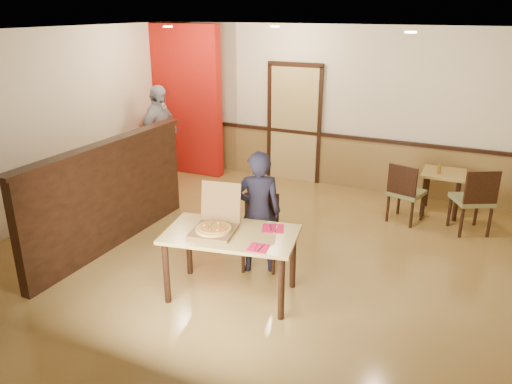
# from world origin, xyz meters

# --- Properties ---
(floor) EXTENTS (7.00, 7.00, 0.00)m
(floor) POSITION_xyz_m (0.00, 0.00, 0.00)
(floor) COLOR #A27E3F
(floor) RESTS_ON ground
(ceiling) EXTENTS (7.00, 7.00, 0.00)m
(ceiling) POSITION_xyz_m (0.00, 0.00, 2.80)
(ceiling) COLOR black
(ceiling) RESTS_ON wall_back
(wall_back) EXTENTS (7.00, 0.00, 7.00)m
(wall_back) POSITION_xyz_m (0.00, 3.50, 1.40)
(wall_back) COLOR beige
(wall_back) RESTS_ON floor
(wall_left) EXTENTS (0.00, 7.00, 7.00)m
(wall_left) POSITION_xyz_m (-3.50, 0.00, 1.40)
(wall_left) COLOR beige
(wall_left) RESTS_ON floor
(wainscot_back) EXTENTS (7.00, 0.04, 0.90)m
(wainscot_back) POSITION_xyz_m (0.00, 3.47, 0.45)
(wainscot_back) COLOR olive
(wainscot_back) RESTS_ON floor
(chair_rail_back) EXTENTS (7.00, 0.06, 0.06)m
(chair_rail_back) POSITION_xyz_m (0.00, 3.45, 0.92)
(chair_rail_back) COLOR black
(chair_rail_back) RESTS_ON wall_back
(back_door) EXTENTS (0.90, 0.06, 2.10)m
(back_door) POSITION_xyz_m (-0.80, 3.46, 1.05)
(back_door) COLOR tan
(back_door) RESTS_ON wall_back
(booth_partition) EXTENTS (0.20, 3.10, 1.44)m
(booth_partition) POSITION_xyz_m (-2.00, -0.20, 0.74)
(booth_partition) COLOR black
(booth_partition) RESTS_ON floor
(red_accent_panel) EXTENTS (1.60, 0.20, 2.78)m
(red_accent_panel) POSITION_xyz_m (-2.90, 3.00, 1.40)
(red_accent_panel) COLOR #A7130B
(red_accent_panel) RESTS_ON floor
(spot_a) EXTENTS (0.14, 0.14, 0.02)m
(spot_a) POSITION_xyz_m (-2.30, 1.80, 2.78)
(spot_a) COLOR beige
(spot_a) RESTS_ON ceiling
(spot_b) EXTENTS (0.14, 0.14, 0.02)m
(spot_b) POSITION_xyz_m (-0.80, 2.50, 2.78)
(spot_b) COLOR beige
(spot_b) RESTS_ON ceiling
(spot_c) EXTENTS (0.14, 0.14, 0.02)m
(spot_c) POSITION_xyz_m (1.40, 1.50, 2.78)
(spot_c) COLOR beige
(spot_c) RESTS_ON ceiling
(main_table) EXTENTS (1.56, 1.07, 0.77)m
(main_table) POSITION_xyz_m (0.05, -0.63, 0.66)
(main_table) COLOR #AE9149
(main_table) RESTS_ON floor
(diner_chair) EXTENTS (0.57, 0.57, 0.91)m
(diner_chair) POSITION_xyz_m (0.04, 0.16, 0.50)
(diner_chair) COLOR olive
(diner_chair) RESTS_ON floor
(side_chair_left) EXTENTS (0.56, 0.56, 0.92)m
(side_chair_left) POSITION_xyz_m (1.44, 2.26, 0.50)
(side_chair_left) COLOR olive
(side_chair_left) RESTS_ON floor
(side_chair_right) EXTENTS (0.66, 0.66, 0.99)m
(side_chair_right) POSITION_xyz_m (2.39, 2.26, 0.54)
(side_chair_right) COLOR olive
(side_chair_right) RESTS_ON floor
(side_table) EXTENTS (0.65, 0.65, 0.68)m
(side_table) POSITION_xyz_m (1.91, 2.88, 0.51)
(side_table) COLOR #AE9149
(side_table) RESTS_ON floor
(diner) EXTENTS (0.66, 0.58, 1.52)m
(diner) POSITION_xyz_m (0.08, 0.02, 0.76)
(diner) COLOR black
(diner) RESTS_ON floor
(passerby) EXTENTS (0.45, 1.06, 1.79)m
(passerby) POSITION_xyz_m (-2.91, 2.22, 0.90)
(passerby) COLOR #9B9AA3
(passerby) RESTS_ON floor
(pizza_box) EXTENTS (0.55, 0.61, 0.48)m
(pizza_box) POSITION_xyz_m (-0.13, -0.67, 0.83)
(pizza_box) COLOR brown
(pizza_box) RESTS_ON main_table
(pizza) EXTENTS (0.49, 0.49, 0.03)m
(pizza) POSITION_xyz_m (-0.12, -0.71, 0.81)
(pizza) COLOR gold
(pizza) RESTS_ON pizza_box
(napkin_near) EXTENTS (0.23, 0.23, 0.01)m
(napkin_near) POSITION_xyz_m (0.48, -0.84, 0.77)
(napkin_near) COLOR red
(napkin_near) RESTS_ON main_table
(napkin_far) EXTENTS (0.31, 0.31, 0.01)m
(napkin_far) POSITION_xyz_m (0.42, -0.34, 0.77)
(napkin_far) COLOR red
(napkin_far) RESTS_ON main_table
(condiment) EXTENTS (0.05, 0.05, 0.14)m
(condiment) POSITION_xyz_m (1.84, 2.76, 0.75)
(condiment) COLOR brown
(condiment) RESTS_ON side_table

